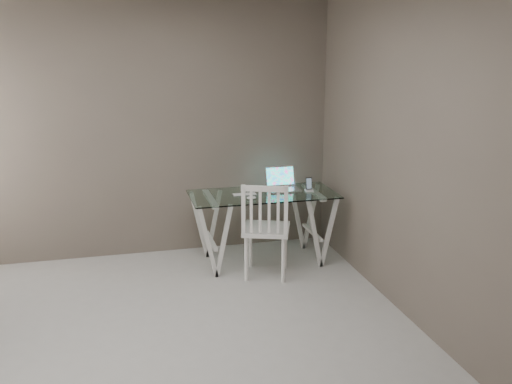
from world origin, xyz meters
TOP-DOWN VIEW (x-y plane):
  - room at (-0.06, 0.02)m, footprint 4.50×4.52m
  - desk at (1.13, 1.67)m, footprint 1.50×0.70m
  - chair at (1.05, 1.26)m, footprint 0.57×0.57m
  - laptop at (1.38, 1.81)m, footprint 0.33×0.30m
  - keyboard at (0.94, 1.68)m, footprint 0.25×0.11m
  - mouse at (0.97, 1.49)m, footprint 0.10×0.06m
  - phone_dock at (1.63, 1.66)m, footprint 0.08×0.08m

SIDE VIEW (x-z plane):
  - desk at x=1.13m, z-range 0.01..0.76m
  - chair at x=1.05m, z-range 0.05..1.02m
  - keyboard at x=0.94m, z-range 0.75..0.75m
  - mouse at x=0.97m, z-range 0.75..0.78m
  - phone_dock at x=1.63m, z-range 0.71..0.86m
  - laptop at x=1.38m, z-range 0.69..0.91m
  - room at x=-0.06m, z-range 0.36..3.07m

